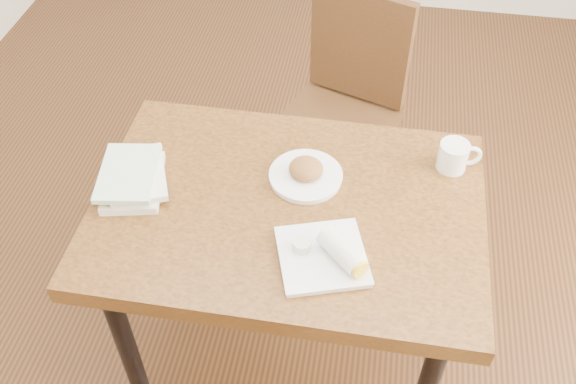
% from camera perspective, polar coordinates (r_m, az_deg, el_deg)
% --- Properties ---
extents(ground, '(4.00, 5.00, 0.01)m').
position_cam_1_polar(ground, '(2.45, 0.00, -13.17)').
color(ground, '#472814').
rests_on(ground, ground).
extents(table, '(1.12, 0.79, 0.75)m').
position_cam_1_polar(table, '(1.90, 0.00, -2.90)').
color(table, brown).
rests_on(table, ground).
extents(chair_far, '(0.54, 0.54, 0.95)m').
position_cam_1_polar(chair_far, '(2.53, 5.08, 8.23)').
color(chair_far, '#432A13').
rests_on(chair_far, ground).
extents(plate_scone, '(0.22, 0.22, 0.07)m').
position_cam_1_polar(plate_scone, '(1.90, 1.59, 1.67)').
color(plate_scone, white).
rests_on(plate_scone, table).
extents(coffee_mug, '(0.13, 0.09, 0.09)m').
position_cam_1_polar(coffee_mug, '(1.98, 14.59, 3.15)').
color(coffee_mug, white).
rests_on(coffee_mug, table).
extents(plate_burrito, '(0.29, 0.29, 0.08)m').
position_cam_1_polar(plate_burrito, '(1.69, 3.59, -5.59)').
color(plate_burrito, white).
rests_on(plate_burrito, table).
extents(book_stack, '(0.23, 0.28, 0.06)m').
position_cam_1_polar(book_stack, '(1.92, -13.59, 1.26)').
color(book_stack, white).
rests_on(book_stack, table).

